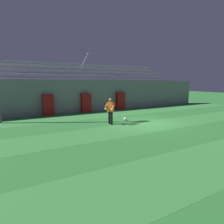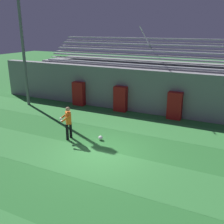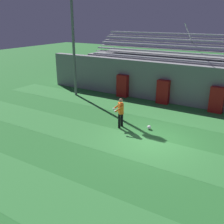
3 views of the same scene
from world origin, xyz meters
name	(u,v)px [view 3 (image 3 of 3)]	position (x,y,z in m)	size (l,w,h in m)	color
ground_plane	(152,141)	(0.00, 0.00, 0.00)	(80.00, 80.00, 0.00)	#2D7533
turf_stripe_near	(77,213)	(0.00, -6.00, 0.00)	(28.00, 2.50, 0.01)	#38843D
turf_stripe_mid	(144,149)	(0.00, -1.01, 0.00)	(28.00, 2.50, 0.01)	#38843D
turf_stripe_far	(178,116)	(0.00, 3.98, 0.00)	(28.00, 2.50, 0.01)	#38843D
back_wall	(192,86)	(0.00, 6.50, 1.40)	(24.00, 0.60, 2.80)	gray
padding_pillar_gate_left	(163,92)	(-1.80, 5.95, 0.84)	(0.86, 0.44, 1.67)	maroon
padding_pillar_gate_right	(217,100)	(1.80, 5.95, 0.84)	(0.86, 0.44, 1.67)	maroon
padding_pillar_far_left	(123,86)	(-5.06, 5.95, 0.84)	(0.86, 0.44, 1.67)	maroon
bleacher_stand	(200,78)	(0.00, 8.84, 1.50)	(18.00, 4.05, 5.43)	gray
floodlight_pole	(73,23)	(-8.44, 4.45, 5.38)	(0.90, 0.36, 8.59)	slate
goalkeeper	(120,111)	(-2.21, 0.63, 0.95)	(0.74, 0.74, 1.67)	black
soccer_ball	(149,127)	(-0.72, 1.20, 0.11)	(0.22, 0.22, 0.22)	white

